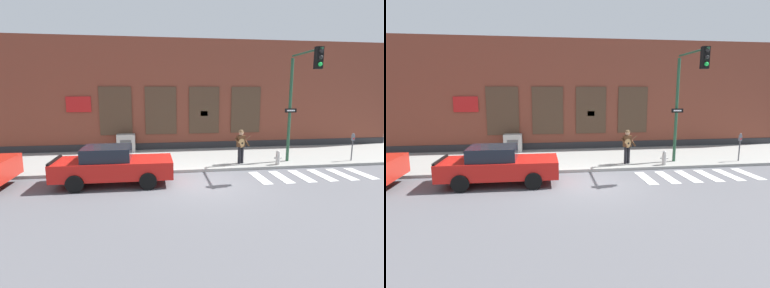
{
  "view_description": "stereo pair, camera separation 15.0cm",
  "coord_description": "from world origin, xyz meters",
  "views": [
    {
      "loc": [
        -2.14,
        -11.43,
        3.68
      ],
      "look_at": [
        -0.14,
        2.02,
        1.28
      ],
      "focal_mm": 28.0,
      "sensor_mm": 36.0,
      "label": 1
    },
    {
      "loc": [
        -1.99,
        -11.46,
        3.68
      ],
      "look_at": [
        -0.14,
        2.02,
        1.28
      ],
      "focal_mm": 28.0,
      "sensor_mm": 36.0,
      "label": 2
    }
  ],
  "objects": [
    {
      "name": "red_car",
      "position": [
        -3.55,
        0.51,
        0.77
      ],
      "size": [
        4.62,
        2.03,
        1.53
      ],
      "color": "red",
      "rests_on": "ground"
    },
    {
      "name": "busker",
      "position": [
        2.39,
        2.54,
        1.09
      ],
      "size": [
        0.77,
        0.64,
        1.67
      ],
      "color": "black",
      "rests_on": "sidewalk"
    },
    {
      "name": "building_backdrop",
      "position": [
        -0.0,
        8.83,
        3.39
      ],
      "size": [
        28.0,
        4.06,
        6.8
      ],
      "color": "brown",
      "rests_on": "ground"
    },
    {
      "name": "sidewalk",
      "position": [
        0.0,
        4.28,
        0.07
      ],
      "size": [
        28.0,
        5.12,
        0.14
      ],
      "color": "gray",
      "rests_on": "ground"
    },
    {
      "name": "crosswalk",
      "position": [
        4.98,
        0.42,
        0.01
      ],
      "size": [
        5.2,
        1.9,
        0.01
      ],
      "color": "silver",
      "rests_on": "ground"
    },
    {
      "name": "traffic_light",
      "position": [
        4.88,
        1.7,
        3.8
      ],
      "size": [
        0.6,
        2.83,
        5.32
      ],
      "color": "#234C33",
      "rests_on": "sidewalk"
    },
    {
      "name": "fire_hydrant",
      "position": [
        4.12,
        2.07,
        0.48
      ],
      "size": [
        0.38,
        0.2,
        0.7
      ],
      "color": "#B2ADA8",
      "rests_on": "sidewalk"
    },
    {
      "name": "parking_meter",
      "position": [
        8.27,
        2.34,
        1.08
      ],
      "size": [
        0.13,
        0.11,
        1.44
      ],
      "color": "#47474C",
      "rests_on": "sidewalk"
    },
    {
      "name": "ground_plane",
      "position": [
        0.0,
        0.0,
        0.0
      ],
      "size": [
        160.0,
        160.0,
        0.0
      ],
      "primitive_type": "plane",
      "color": "#56565B"
    },
    {
      "name": "utility_box",
      "position": [
        -3.43,
        6.39,
        0.66
      ],
      "size": [
        1.06,
        0.71,
        1.04
      ],
      "color": "#ADADA8",
      "rests_on": "sidewalk"
    }
  ]
}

